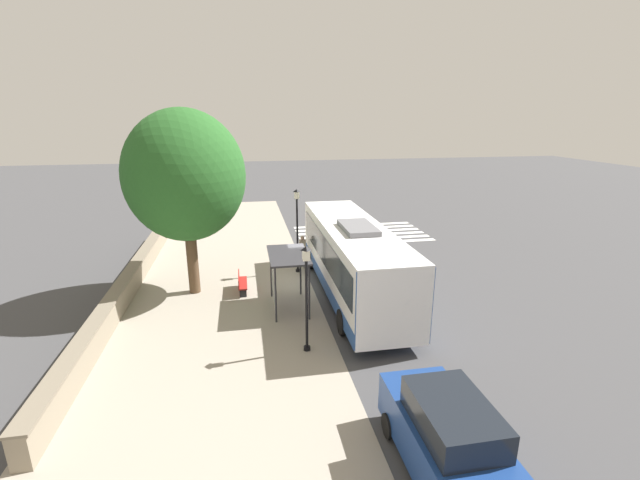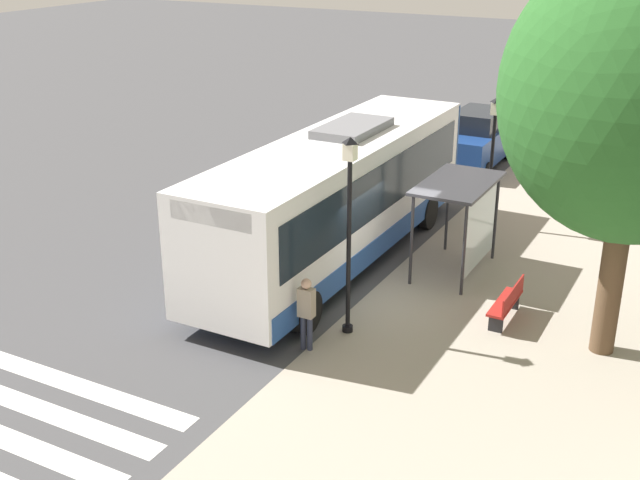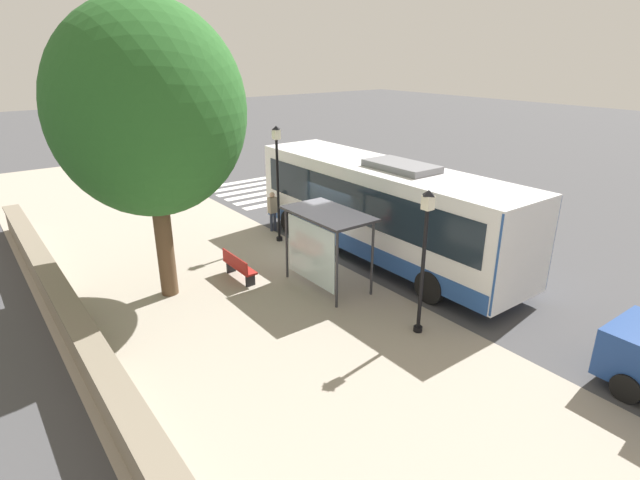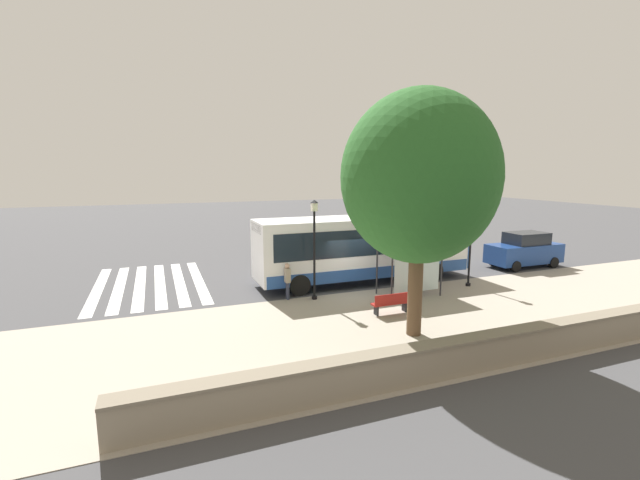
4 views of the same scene
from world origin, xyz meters
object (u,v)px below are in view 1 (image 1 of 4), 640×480
Objects in this scene: parked_car_behind_bus at (449,441)px; street_lamp_near at (306,290)px; pedestrian at (303,248)px; shade_tree at (185,176)px; street_lamp_far at (297,224)px; bus at (352,258)px; bench at (242,283)px; bus_shelter at (285,264)px.

street_lamp_near is at bearing 110.97° from parked_car_behind_bus.
pedestrian is 9.26m from street_lamp_near.
pedestrian is 0.20× the size of shade_tree.
shade_tree is at bearing 125.90° from street_lamp_near.
shade_tree is at bearing -160.54° from street_lamp_far.
bus is 5.38m from bench.
pedestrian reaches higher than bench.
street_lamp_far is 14.22m from parked_car_behind_bus.
bench is at bearing 111.19° from parked_car_behind_bus.
bench is at bearing -9.90° from shade_tree.
street_lamp_near is (-2.78, -4.43, 0.47)m from bus.
bus is at bearing 57.94° from street_lamp_near.
street_lamp_near is 6.64m from parked_car_behind_bus.
pedestrian is at bearing 27.88° from shade_tree.
street_lamp_near reaches higher than bus.
street_lamp_near is 8.21m from shade_tree.
street_lamp_far is at bearing 84.87° from street_lamp_near.
parked_car_behind_bus is (2.70, -9.72, -1.03)m from bus_shelter.
bus_shelter reaches higher than bench.
parked_car_behind_bus is at bearing -92.44° from bus.
street_lamp_near is (-1.14, -9.09, 1.35)m from pedestrian.
street_lamp_far is at bearing -110.42° from pedestrian.
street_lamp_far reaches higher than parked_car_behind_bus.
parked_car_behind_bus is (-0.45, -10.50, -0.86)m from bus.
bus is 10.55m from parked_car_behind_bus.
bus is 8.26m from shade_tree.
bus is 3.25m from bus_shelter.
shade_tree is at bearing 170.10° from bench.
shade_tree is at bearing 166.70° from bus.
shade_tree reaches higher than bus.
parked_car_behind_bus is (2.33, -6.07, -1.33)m from street_lamp_near.
bus is 3.89× the size of bus_shelter.
shade_tree is (-5.16, -1.82, 2.86)m from street_lamp_far.
shade_tree is (-2.19, 0.38, 5.03)m from bench.
bench is at bearing -135.50° from pedestrian.
bus_shelter reaches higher than pedestrian.
bench is 5.50m from shade_tree.
street_lamp_near is (0.37, -3.65, 0.30)m from bus_shelter.
parked_car_behind_bus is (1.19, -15.16, 0.03)m from pedestrian.
street_lamp_near is at bearing -68.59° from bench.
shade_tree is at bearing -152.12° from pedestrian.
pedestrian is 15.21m from parked_car_behind_bus.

